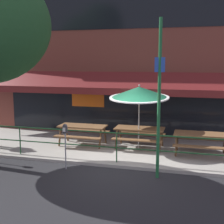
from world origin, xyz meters
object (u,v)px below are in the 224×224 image
picnic_table_left (83,130)px  parking_meter_far (65,133)px  picnic_table_right (201,138)px  street_sign_pole (159,99)px  picnic_table_centre (139,132)px  patio_umbrella_centre (139,93)px

picnic_table_left → parking_meter_far: size_ratio=1.27×
picnic_table_left → parking_meter_far: bearing=-81.7°
picnic_table_right → street_sign_pole: bearing=-118.2°
picnic_table_centre → picnic_table_right: 2.21m
picnic_table_left → picnic_table_right: (4.36, -0.20, 0.00)m
picnic_table_left → patio_umbrella_centre: 2.63m
picnic_table_centre → picnic_table_right: size_ratio=1.00×
street_sign_pole → parking_meter_far: bearing=-179.5°
parking_meter_far → picnic_table_right: bearing=29.4°
picnic_table_left → parking_meter_far: parking_meter_far is taller
picnic_table_left → parking_meter_far: 2.52m
picnic_table_right → patio_umbrella_centre: size_ratio=0.76×
picnic_table_right → parking_meter_far: parking_meter_far is taller
picnic_table_left → picnic_table_centre: 2.18m
picnic_table_left → street_sign_pole: bearing=-37.6°
parking_meter_far → street_sign_pole: size_ratio=0.32×
patio_umbrella_centre → parking_meter_far: (-1.82, -2.43, -1.03)m
picnic_table_centre → patio_umbrella_centre: (0.00, -0.18, 1.47)m
picnic_table_left → patio_umbrella_centre: size_ratio=0.76×
picnic_table_right → patio_umbrella_centre: (-2.18, 0.17, 1.47)m
picnic_table_left → picnic_table_centre: bearing=4.0°
picnic_table_right → patio_umbrella_centre: patio_umbrella_centre is taller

